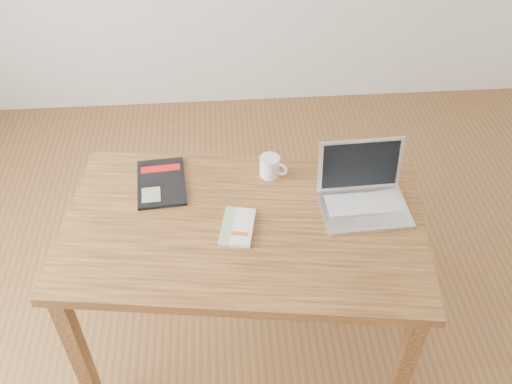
{
  "coord_description": "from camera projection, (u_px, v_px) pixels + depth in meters",
  "views": [
    {
      "loc": [
        -0.1,
        -1.35,
        2.26
      ],
      "look_at": [
        0.01,
        0.14,
        0.85
      ],
      "focal_mm": 40.0,
      "sensor_mm": 36.0,
      "label": 1
    }
  ],
  "objects": [
    {
      "name": "desk",
      "position": [
        244.0,
        240.0,
        2.14
      ],
      "size": [
        1.42,
        0.93,
        0.75
      ],
      "rotation": [
        0.0,
        0.0,
        -0.14
      ],
      "color": "brown",
      "rests_on": "ground"
    },
    {
      "name": "white_guidebook",
      "position": [
        237.0,
        227.0,
        2.06
      ],
      "size": [
        0.15,
        0.2,
        0.02
      ],
      "rotation": [
        0.0,
        0.0,
        -0.19
      ],
      "color": "silver",
      "rests_on": "desk"
    },
    {
      "name": "coffee_mug",
      "position": [
        270.0,
        166.0,
        2.25
      ],
      "size": [
        0.11,
        0.08,
        0.09
      ],
      "rotation": [
        0.0,
        0.0,
        -0.48
      ],
      "color": "white",
      "rests_on": "desk"
    },
    {
      "name": "black_guidebook",
      "position": [
        161.0,
        183.0,
        2.23
      ],
      "size": [
        0.2,
        0.29,
        0.01
      ],
      "rotation": [
        0.0,
        0.0,
        0.08
      ],
      "color": "black",
      "rests_on": "desk"
    },
    {
      "name": "laptop",
      "position": [
        363.0,
        193.0,
        2.13
      ],
      "size": [
        0.33,
        0.27,
        0.23
      ],
      "rotation": [
        0.0,
        0.0,
        0.04
      ],
      "color": "silver",
      "rests_on": "desk"
    },
    {
      "name": "room",
      "position": [
        232.0,
        97.0,
        1.6
      ],
      "size": [
        4.04,
        4.04,
        2.7
      ],
      "color": "brown",
      "rests_on": "ground"
    }
  ]
}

